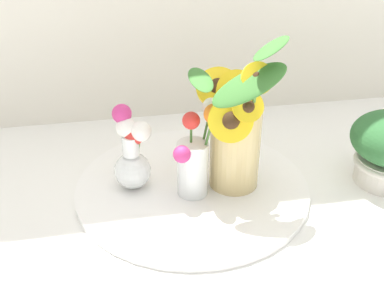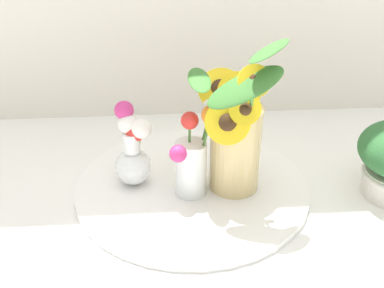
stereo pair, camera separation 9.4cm
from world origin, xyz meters
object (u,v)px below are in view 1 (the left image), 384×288
(vase_small_center, at_px, (195,156))
(vase_bulb_right, at_px, (132,154))
(mason_jar_sunflowers, at_px, (235,133))
(serving_tray, at_px, (192,186))

(vase_small_center, xyz_separation_m, vase_bulb_right, (-0.13, 0.05, -0.01))
(mason_jar_sunflowers, relative_size, vase_bulb_right, 1.85)
(serving_tray, height_order, mason_jar_sunflowers, mason_jar_sunflowers)
(serving_tray, distance_m, mason_jar_sunflowers, 0.16)
(vase_small_center, bearing_deg, vase_bulb_right, 157.99)
(serving_tray, distance_m, vase_small_center, 0.10)
(vase_bulb_right, bearing_deg, mason_jar_sunflowers, -9.96)
(serving_tray, xyz_separation_m, mason_jar_sunflowers, (0.09, -0.02, 0.14))
(serving_tray, relative_size, vase_small_center, 2.46)
(vase_bulb_right, bearing_deg, vase_small_center, -22.01)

